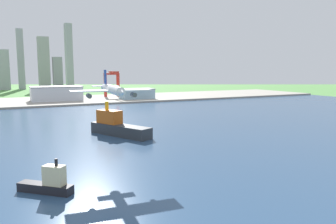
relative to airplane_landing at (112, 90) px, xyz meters
name	(u,v)px	position (x,y,z in m)	size (l,w,h in m)	color
ground_plane	(94,120)	(24.88, 142.24, -35.28)	(2400.00, 2400.00, 0.00)	#569347
water_bay	(114,131)	(24.88, 82.24, -35.20)	(840.00, 360.00, 0.15)	#2D4C70
industrial_pier	(62,101)	(24.88, 332.24, -34.03)	(840.00, 140.00, 2.50)	#A59E91
airplane_landing	(112,90)	(0.00, 0.00, 0.00)	(36.84, 41.55, 12.52)	silver
container_barge	(117,126)	(23.11, 67.49, -29.11)	(30.25, 48.93, 22.37)	#2D3338
tugboat_small	(49,183)	(-30.69, -22.22, -31.39)	(18.60, 17.58, 12.95)	black
port_crane_red	(112,78)	(105.16, 352.92, -4.18)	(23.01, 45.83, 39.76)	#B72D23
warehouse_main	(56,93)	(17.42, 324.15, -22.95)	(67.11, 37.51, 19.61)	silver
warehouse_annex	(137,94)	(127.15, 301.94, -25.38)	(48.02, 27.03, 14.75)	#99BCD1
distant_skyline	(15,64)	(-25.59, 653.67, 22.09)	(272.51, 73.12, 155.99)	#A4A5A6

